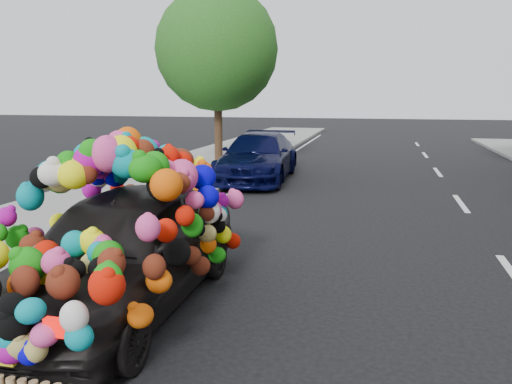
% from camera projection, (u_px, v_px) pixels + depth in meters
% --- Properties ---
extents(ground, '(100.00, 100.00, 0.00)m').
position_uv_depth(ground, '(262.00, 258.00, 7.72)').
color(ground, black).
rests_on(ground, ground).
extents(sidewalk, '(4.00, 60.00, 0.12)m').
position_uv_depth(sidewalk, '(23.00, 236.00, 8.72)').
color(sidewalk, gray).
rests_on(sidewalk, ground).
extents(kerb, '(0.15, 60.00, 0.13)m').
position_uv_depth(kerb, '(124.00, 244.00, 8.26)').
color(kerb, gray).
rests_on(kerb, ground).
extents(tree_near_sidewalk, '(4.20, 4.20, 6.13)m').
position_uv_depth(tree_near_sidewalk, '(217.00, 49.00, 16.91)').
color(tree_near_sidewalk, '#332114').
rests_on(tree_near_sidewalk, ground).
extents(plush_art_car, '(2.10, 4.42, 2.08)m').
position_uv_depth(plush_art_car, '(123.00, 219.00, 5.80)').
color(plush_art_car, black).
rests_on(plush_art_car, ground).
extents(navy_sedan, '(2.13, 4.83, 1.38)m').
position_uv_depth(navy_sedan, '(258.00, 157.00, 14.83)').
color(navy_sedan, black).
rests_on(navy_sedan, ground).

